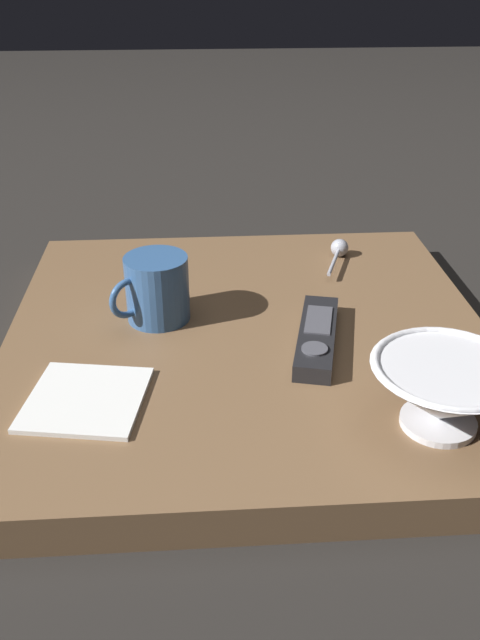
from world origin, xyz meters
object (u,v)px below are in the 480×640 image
at_px(cereal_bowl, 443,392).
at_px(teaspoon, 339,249).
at_px(tv_remote_near, 317,336).
at_px(folded_napkin, 86,399).
at_px(coffee_mug, 156,289).

relative_size(cereal_bowl, teaspoon, 1.39).
relative_size(teaspoon, tv_remote_near, 0.61).
xyz_separation_m(cereal_bowl, folded_napkin, (-0.07, -0.39, -0.04)).
distance_m(coffee_mug, teaspoon, 0.34).
bearing_deg(tv_remote_near, cereal_bowl, 30.87).
bearing_deg(folded_napkin, coffee_mug, 158.37).
xyz_separation_m(coffee_mug, tv_remote_near, (0.08, 0.21, -0.03)).
xyz_separation_m(teaspoon, folded_napkin, (0.37, -0.36, -0.01)).
xyz_separation_m(coffee_mug, teaspoon, (-0.18, 0.29, -0.03)).
height_order(coffee_mug, folded_napkin, coffee_mug).
relative_size(coffee_mug, teaspoon, 0.91).
relative_size(tv_remote_near, folded_napkin, 1.25).
bearing_deg(cereal_bowl, tv_remote_near, -149.13).
distance_m(tv_remote_near, folded_napkin, 0.30).
bearing_deg(coffee_mug, cereal_bowl, 50.56).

